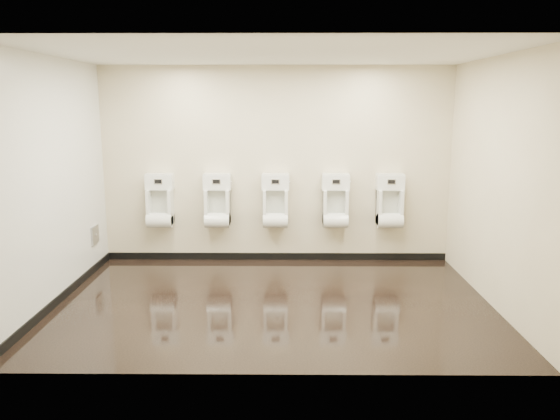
{
  "coord_description": "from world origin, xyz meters",
  "views": [
    {
      "loc": [
        0.13,
        -6.05,
        2.28
      ],
      "look_at": [
        0.07,
        0.55,
        0.98
      ],
      "focal_mm": 35.0,
      "sensor_mm": 36.0,
      "label": 1
    }
  ],
  "objects_px": {
    "urinal_0": "(160,205)",
    "urinal_4": "(390,205)",
    "urinal_3": "(335,205)",
    "urinal_1": "(217,205)",
    "urinal_2": "(275,205)",
    "access_panel": "(95,235)"
  },
  "relations": [
    {
      "from": "urinal_0",
      "to": "urinal_3",
      "type": "distance_m",
      "value": 2.52
    },
    {
      "from": "urinal_3",
      "to": "urinal_4",
      "type": "xyz_separation_m",
      "value": [
        0.78,
        0.0,
        0.0
      ]
    },
    {
      "from": "access_panel",
      "to": "urinal_0",
      "type": "height_order",
      "value": "urinal_0"
    },
    {
      "from": "access_panel",
      "to": "urinal_1",
      "type": "xyz_separation_m",
      "value": [
        1.64,
        0.42,
        0.35
      ]
    },
    {
      "from": "urinal_1",
      "to": "urinal_3",
      "type": "relative_size",
      "value": 1.0
    },
    {
      "from": "urinal_0",
      "to": "urinal_4",
      "type": "relative_size",
      "value": 1.0
    },
    {
      "from": "urinal_0",
      "to": "urinal_1",
      "type": "bearing_deg",
      "value": 0.0
    },
    {
      "from": "urinal_1",
      "to": "urinal_4",
      "type": "relative_size",
      "value": 1.0
    },
    {
      "from": "urinal_0",
      "to": "urinal_1",
      "type": "relative_size",
      "value": 1.0
    },
    {
      "from": "urinal_0",
      "to": "urinal_3",
      "type": "bearing_deg",
      "value": 0.0
    },
    {
      "from": "urinal_3",
      "to": "urinal_2",
      "type": "bearing_deg",
      "value": 180.0
    },
    {
      "from": "urinal_4",
      "to": "urinal_3",
      "type": "bearing_deg",
      "value": 180.0
    },
    {
      "from": "urinal_2",
      "to": "urinal_0",
      "type": "bearing_deg",
      "value": 180.0
    },
    {
      "from": "urinal_0",
      "to": "urinal_4",
      "type": "height_order",
      "value": "same"
    },
    {
      "from": "urinal_2",
      "to": "urinal_4",
      "type": "bearing_deg",
      "value": 0.0
    },
    {
      "from": "urinal_4",
      "to": "urinal_2",
      "type": "bearing_deg",
      "value": 180.0
    },
    {
      "from": "urinal_2",
      "to": "urinal_4",
      "type": "height_order",
      "value": "same"
    },
    {
      "from": "urinal_2",
      "to": "urinal_3",
      "type": "height_order",
      "value": "same"
    },
    {
      "from": "urinal_3",
      "to": "urinal_0",
      "type": "bearing_deg",
      "value": 180.0
    },
    {
      "from": "urinal_1",
      "to": "access_panel",
      "type": "bearing_deg",
      "value": -165.78
    },
    {
      "from": "access_panel",
      "to": "urinal_0",
      "type": "distance_m",
      "value": 0.98
    },
    {
      "from": "urinal_0",
      "to": "urinal_4",
      "type": "bearing_deg",
      "value": 0.0
    }
  ]
}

